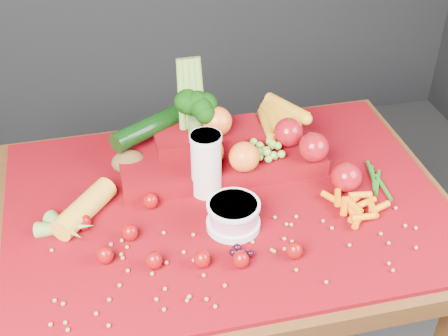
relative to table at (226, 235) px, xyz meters
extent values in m
cube|color=#3D220D|center=(0.00, 0.00, 0.07)|extent=(1.10, 0.80, 0.05)
cube|color=#3D220D|center=(-0.48, 0.33, -0.31)|extent=(0.06, 0.06, 0.70)
cube|color=#3D220D|center=(0.48, 0.33, -0.31)|extent=(0.06, 0.06, 0.70)
cube|color=#69030C|center=(0.00, 0.00, 0.10)|extent=(1.05, 0.75, 0.01)
cylinder|color=beige|center=(-0.04, 0.05, 0.19)|extent=(0.07, 0.07, 0.17)
cylinder|color=silver|center=(-0.04, 0.05, 0.27)|extent=(0.08, 0.08, 0.01)
cylinder|color=silver|center=(0.00, -0.09, 0.12)|extent=(0.13, 0.13, 0.02)
cylinder|color=pink|center=(0.00, -0.09, 0.15)|extent=(0.11, 0.11, 0.05)
cylinder|color=silver|center=(0.00, -0.09, 0.17)|extent=(0.12, 0.12, 0.01)
ellipsoid|color=#920F07|center=(-0.24, -0.08, 0.13)|extent=(0.04, 0.04, 0.04)
cone|color=#0B4211|center=(-0.24, -0.08, 0.15)|extent=(0.03, 0.03, 0.01)
ellipsoid|color=#920F07|center=(-0.30, -0.14, 0.13)|extent=(0.04, 0.04, 0.04)
cone|color=#0B4211|center=(-0.30, -0.14, 0.15)|extent=(0.03, 0.03, 0.01)
ellipsoid|color=#920F07|center=(-0.20, -0.18, 0.13)|extent=(0.04, 0.04, 0.04)
cone|color=#0B4211|center=(-0.20, -0.18, 0.15)|extent=(0.03, 0.03, 0.01)
ellipsoid|color=#920F07|center=(-0.10, -0.20, 0.13)|extent=(0.04, 0.04, 0.04)
cone|color=#0B4211|center=(-0.10, -0.20, 0.15)|extent=(0.03, 0.03, 0.01)
ellipsoid|color=#920F07|center=(-0.02, -0.22, 0.13)|extent=(0.04, 0.04, 0.04)
cone|color=#0B4211|center=(-0.02, -0.22, 0.15)|extent=(0.03, 0.03, 0.01)
ellipsoid|color=#920F07|center=(0.10, -0.22, 0.13)|extent=(0.04, 0.04, 0.04)
cone|color=#0B4211|center=(0.10, -0.22, 0.15)|extent=(0.03, 0.03, 0.01)
ellipsoid|color=#920F07|center=(-0.18, 0.02, 0.13)|extent=(0.04, 0.04, 0.04)
cone|color=#0B4211|center=(-0.18, 0.02, 0.15)|extent=(0.03, 0.03, 0.01)
ellipsoid|color=#920F07|center=(-0.34, -0.02, 0.13)|extent=(0.04, 0.04, 0.04)
cone|color=#0B4211|center=(-0.34, -0.02, 0.15)|extent=(0.03, 0.03, 0.01)
cylinder|color=gold|center=(-0.33, 0.02, 0.13)|extent=(0.16, 0.17, 0.06)
ellipsoid|color=#52381A|center=(-0.21, 0.18, 0.14)|extent=(0.09, 0.07, 0.06)
cube|color=#69030C|center=(0.02, 0.15, 0.13)|extent=(0.52, 0.22, 0.04)
cube|color=#69030C|center=(0.00, 0.20, 0.17)|extent=(0.28, 0.12, 0.03)
sphere|color=maroon|center=(0.24, 0.06, 0.19)|extent=(0.08, 0.08, 0.08)
sphere|color=maroon|center=(0.30, -0.02, 0.15)|extent=(0.08, 0.08, 0.08)
sphere|color=maroon|center=(0.20, 0.14, 0.19)|extent=(0.08, 0.08, 0.08)
sphere|color=#E0471B|center=(-0.02, 0.10, 0.19)|extent=(0.08, 0.08, 0.08)
sphere|color=#E0471B|center=(0.06, 0.06, 0.19)|extent=(0.08, 0.08, 0.08)
sphere|color=#E0471B|center=(0.02, 0.18, 0.22)|extent=(0.08, 0.08, 0.08)
cylinder|color=#C78D1E|center=(0.17, 0.22, 0.17)|extent=(0.06, 0.15, 0.04)
cylinder|color=#C78D1E|center=(0.19, 0.22, 0.18)|extent=(0.04, 0.15, 0.04)
cylinder|color=#C78D1E|center=(0.21, 0.22, 0.20)|extent=(0.07, 0.15, 0.04)
cylinder|color=#C78D1E|center=(0.22, 0.22, 0.21)|extent=(0.09, 0.15, 0.04)
cylinder|color=#3F662D|center=(-0.03, 0.20, 0.21)|extent=(0.04, 0.04, 0.04)
cylinder|color=olive|center=(-0.06, 0.24, 0.26)|extent=(0.03, 0.06, 0.22)
cylinder|color=olive|center=(-0.04, 0.24, 0.26)|extent=(0.02, 0.06, 0.22)
cylinder|color=olive|center=(-0.03, 0.24, 0.26)|extent=(0.02, 0.06, 0.22)
cylinder|color=olive|center=(-0.01, 0.24, 0.26)|extent=(0.03, 0.06, 0.22)
cylinder|color=black|center=(-0.14, 0.24, 0.20)|extent=(0.23, 0.17, 0.05)
camera|label=1|loc=(-0.27, -1.14, 1.07)|focal=50.00mm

